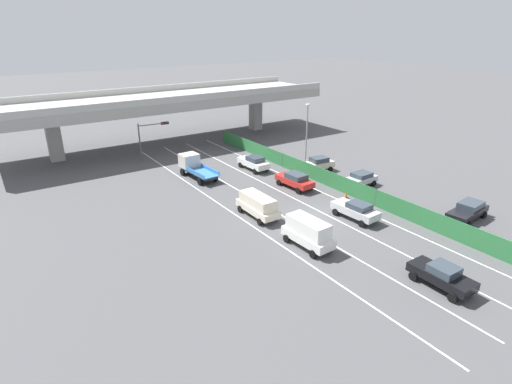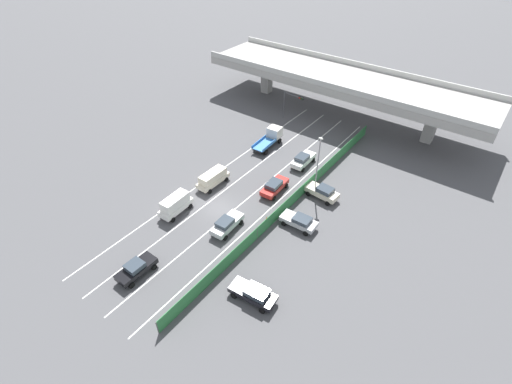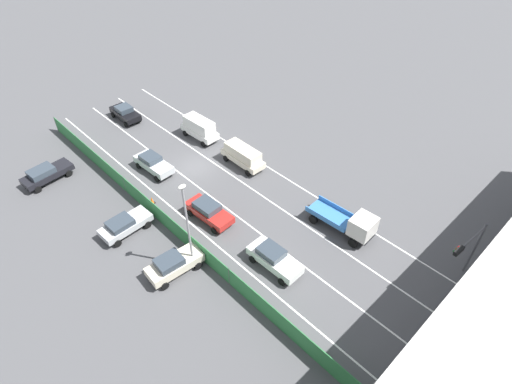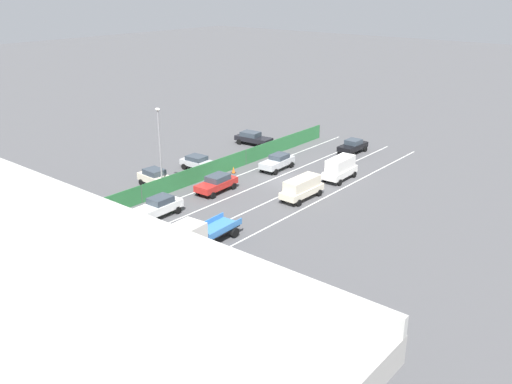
% 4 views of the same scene
% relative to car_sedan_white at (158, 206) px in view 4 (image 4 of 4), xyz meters
% --- Properties ---
extents(ground_plane, '(300.00, 300.00, 0.00)m').
position_rel_car_sedan_white_xyz_m(ground_plane, '(-3.42, -14.37, -0.94)').
color(ground_plane, '#4C4C4F').
extents(lane_line_left_edge, '(0.14, 47.92, 0.01)m').
position_rel_car_sedan_white_xyz_m(lane_line_left_edge, '(-8.64, -8.41, -0.93)').
color(lane_line_left_edge, silver).
rests_on(lane_line_left_edge, ground).
extents(lane_line_mid_left, '(0.14, 47.92, 0.01)m').
position_rel_car_sedan_white_xyz_m(lane_line_mid_left, '(-5.16, -8.41, -0.93)').
color(lane_line_mid_left, silver).
rests_on(lane_line_mid_left, ground).
extents(lane_line_mid_right, '(0.14, 47.92, 0.01)m').
position_rel_car_sedan_white_xyz_m(lane_line_mid_right, '(-1.68, -8.41, -0.93)').
color(lane_line_mid_right, silver).
rests_on(lane_line_mid_right, ground).
extents(lane_line_right_edge, '(0.14, 47.92, 0.01)m').
position_rel_car_sedan_white_xyz_m(lane_line_right_edge, '(1.80, -8.41, -0.93)').
color(lane_line_right_edge, silver).
rests_on(lane_line_right_edge, ground).
extents(green_fence, '(0.10, 44.02, 1.74)m').
position_rel_car_sedan_white_xyz_m(green_fence, '(3.57, -8.41, -0.07)').
color(green_fence, '#2D753D').
rests_on(green_fence, ground).
extents(car_sedan_white, '(2.04, 4.56, 1.71)m').
position_rel_car_sedan_white_xyz_m(car_sedan_white, '(0.00, 0.00, 0.00)').
color(car_sedan_white, white).
rests_on(car_sedan_white, ground).
extents(car_sedan_red, '(2.20, 4.65, 1.66)m').
position_rel_car_sedan_white_xyz_m(car_sedan_red, '(0.26, -7.56, -0.02)').
color(car_sedan_red, red).
rests_on(car_sedan_red, ground).
extents(car_van_cream, '(1.99, 4.87, 2.06)m').
position_rel_car_sedan_white_xyz_m(car_van_cream, '(-7.13, -11.26, 0.24)').
color(car_van_cream, beige).
rests_on(car_van_cream, ground).
extents(car_sedan_silver, '(2.14, 4.54, 1.64)m').
position_rel_car_sedan_white_xyz_m(car_sedan_silver, '(-0.13, -16.66, -0.03)').
color(car_sedan_silver, '#B7BABC').
rests_on(car_sedan_silver, ground).
extents(car_van_white, '(2.10, 4.54, 2.35)m').
position_rel_car_sedan_white_xyz_m(car_van_white, '(-7.04, -18.08, 0.38)').
color(car_van_white, silver).
rests_on(car_van_white, ground).
extents(car_sedan_black, '(2.01, 4.27, 1.63)m').
position_rel_car_sedan_white_xyz_m(car_sedan_black, '(-3.24, -27.19, -0.05)').
color(car_sedan_black, black).
rests_on(car_sedan_black, ground).
extents(flatbed_truck_blue, '(2.52, 5.98, 2.42)m').
position_rel_car_sedan_white_xyz_m(flatbed_truck_blue, '(-7.02, 2.05, 0.31)').
color(flatbed_truck_blue, black).
rests_on(flatbed_truck_blue, ground).
extents(parked_sedan_dark, '(4.82, 2.39, 1.59)m').
position_rel_car_sedan_white_xyz_m(parked_sedan_dark, '(8.15, -22.39, -0.04)').
color(parked_sedan_dark, black).
rests_on(parked_sedan_dark, ground).
extents(parked_wagon_silver, '(4.38, 2.18, 1.51)m').
position_rel_car_sedan_white_xyz_m(parked_wagon_silver, '(6.30, -11.18, -0.08)').
color(parked_wagon_silver, '#B2B5B7').
rests_on(parked_wagon_silver, ground).
extents(parked_sedan_cream, '(4.42, 2.22, 1.73)m').
position_rel_car_sedan_white_xyz_m(parked_sedan_cream, '(5.85, -4.84, 0.01)').
color(parked_sedan_cream, beige).
rests_on(parked_sedan_cream, ground).
extents(traffic_light, '(4.00, 0.64, 5.02)m').
position_rel_car_sedan_white_xyz_m(traffic_light, '(-8.81, 10.31, 2.69)').
color(traffic_light, '#47474C').
rests_on(traffic_light, ground).
extents(street_lamp, '(0.60, 0.36, 8.17)m').
position_rel_car_sedan_white_xyz_m(street_lamp, '(4.44, -4.35, 3.94)').
color(street_lamp, gray).
rests_on(street_lamp, ground).
extents(traffic_cone, '(0.47, 0.47, 0.73)m').
position_rel_car_sedan_white_xyz_m(traffic_cone, '(2.72, -12.72, -0.60)').
color(traffic_cone, orange).
rests_on(traffic_cone, ground).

